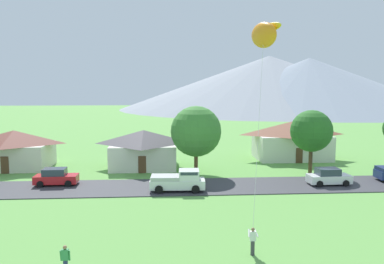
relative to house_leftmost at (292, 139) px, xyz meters
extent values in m
cube|color=#38383D|center=(-16.88, -14.28, -2.65)|extent=(160.00, 6.59, 0.08)
cone|color=#8E939E|center=(28.90, 120.20, 9.01)|extent=(132.15, 132.15, 23.39)
cone|color=gray|center=(41.58, 105.34, 8.07)|extent=(109.19, 109.19, 21.51)
cube|color=silver|center=(0.00, 0.00, -1.01)|extent=(9.72, 6.34, 3.35)
pyramid|color=brown|center=(0.00, 0.00, 1.58)|extent=(10.50, 6.84, 1.84)
cube|color=brown|center=(0.00, -3.19, -1.69)|extent=(0.90, 0.06, 2.00)
cube|color=beige|center=(-35.73, -3.78, -1.19)|extent=(8.26, 6.18, 3.00)
pyramid|color=brown|center=(-35.73, -3.78, 1.14)|extent=(8.92, 6.67, 1.65)
cube|color=brown|center=(-35.73, -6.89, -1.69)|extent=(0.90, 0.06, 2.00)
cube|color=silver|center=(-20.06, -3.90, -1.21)|extent=(7.87, 7.55, 2.95)
pyramid|color=#474247|center=(-20.06, -3.90, 1.08)|extent=(8.49, 8.15, 1.62)
cube|color=brown|center=(-20.06, -7.70, -1.69)|extent=(0.90, 0.06, 2.00)
cylinder|color=brown|center=(-13.90, -8.50, -1.31)|extent=(0.44, 0.44, 2.76)
sphere|color=#3D7F33|center=(-13.90, -8.50, 2.22)|extent=(5.74, 5.74, 5.74)
cylinder|color=#4C3823|center=(-0.80, -9.16, -1.11)|extent=(0.44, 0.44, 3.14)
sphere|color=#286623|center=(-0.80, -9.16, 2.24)|extent=(4.76, 4.76, 4.76)
cube|color=white|center=(-0.90, -14.56, -2.01)|extent=(4.25, 1.91, 0.80)
cube|color=#2D3847|center=(-1.05, -14.56, -1.27)|extent=(2.24, 1.64, 0.68)
cylinder|color=black|center=(0.43, -13.60, -2.29)|extent=(0.65, 0.26, 0.64)
cylinder|color=black|center=(0.48, -15.44, -2.29)|extent=(0.65, 0.26, 0.64)
cylinder|color=black|center=(-2.27, -13.67, -2.29)|extent=(0.65, 0.26, 0.64)
cylinder|color=black|center=(-2.22, -15.51, -2.29)|extent=(0.65, 0.26, 0.64)
cube|color=red|center=(-28.37, -12.77, -2.01)|extent=(4.24, 1.89, 0.80)
cube|color=#2D3847|center=(-28.52, -12.78, -1.27)|extent=(2.23, 1.63, 0.68)
cylinder|color=black|center=(-27.04, -11.83, -2.29)|extent=(0.64, 0.25, 0.64)
cylinder|color=black|center=(-27.00, -13.67, -2.29)|extent=(0.64, 0.25, 0.64)
cylinder|color=black|center=(-29.74, -11.88, -2.29)|extent=(0.64, 0.25, 0.64)
cylinder|color=black|center=(-29.70, -13.72, -2.29)|extent=(0.64, 0.25, 0.64)
cube|color=white|center=(-16.26, -15.81, -1.93)|extent=(5.28, 2.23, 0.84)
cube|color=white|center=(-15.16, -15.86, -1.06)|extent=(1.98, 1.92, 0.90)
cube|color=#2D3847|center=(-15.16, -15.86, -0.79)|extent=(1.70, 1.95, 0.28)
cube|color=#B7B7B7|center=(-17.41, -15.76, -1.33)|extent=(2.78, 2.08, 0.36)
cylinder|color=black|center=(-14.51, -14.86, -2.23)|extent=(0.77, 0.31, 0.76)
cylinder|color=black|center=(-14.60, -16.90, -2.23)|extent=(0.77, 0.31, 0.76)
cylinder|color=black|center=(-17.91, -14.71, -2.23)|extent=(0.77, 0.31, 0.76)
cylinder|color=black|center=(-18.00, -16.75, -2.23)|extent=(0.77, 0.31, 0.76)
cylinder|color=black|center=(5.80, -12.40, -2.23)|extent=(0.77, 0.32, 0.76)
cylinder|color=#3D3D42|center=(-12.26, -30.23, -2.25)|extent=(0.24, 0.24, 0.88)
cube|color=white|center=(-12.26, -30.23, -1.52)|extent=(0.36, 0.22, 0.58)
sphere|color=brown|center=(-12.26, -30.23, -1.12)|extent=(0.21, 0.21, 0.21)
cylinder|color=white|center=(-12.48, -30.17, -1.38)|extent=(0.18, 0.55, 0.37)
cylinder|color=white|center=(-12.04, -30.17, -1.38)|extent=(0.18, 0.55, 0.37)
ellipsoid|color=orange|center=(-10.53, -24.95, 10.78)|extent=(2.07, 3.17, 1.91)
ellipsoid|color=yellow|center=(-10.12, -24.83, 11.31)|extent=(1.25, 2.97, 0.66)
cylinder|color=silver|center=(-11.39, -27.59, 4.82)|extent=(1.75, 5.30, 11.93)
cube|color=#388E51|center=(-22.68, -32.09, -1.52)|extent=(0.36, 0.22, 0.58)
sphere|color=#9E7051|center=(-22.68, -32.09, -1.12)|extent=(0.21, 0.21, 0.21)
cylinder|color=#388E51|center=(-22.90, -32.09, -1.57)|extent=(0.12, 0.18, 0.59)
cylinder|color=#388E51|center=(-22.46, -32.09, -1.57)|extent=(0.12, 0.18, 0.59)
camera|label=1|loc=(-17.37, -52.07, 7.27)|focal=36.49mm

